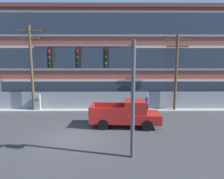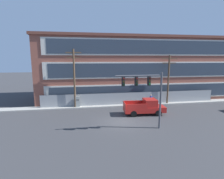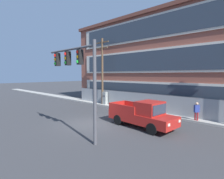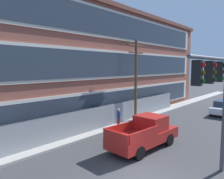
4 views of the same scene
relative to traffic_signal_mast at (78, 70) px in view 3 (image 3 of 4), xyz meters
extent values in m
plane|color=#38383A|center=(-2.04, 2.40, -4.28)|extent=(160.00, 160.00, 0.00)
cube|color=#9E9B93|center=(-2.04, 9.52, -4.20)|extent=(80.00, 1.66, 0.16)
cube|color=beige|center=(4.74, 10.29, -2.34)|extent=(33.62, 0.10, 2.54)
cube|color=#2D3844|center=(4.74, 10.23, -2.34)|extent=(32.15, 0.06, 2.11)
cube|color=beige|center=(4.74, 10.29, 1.18)|extent=(33.62, 0.10, 2.54)
cube|color=#2D3844|center=(4.74, 10.23, 1.18)|extent=(32.15, 0.06, 2.11)
cube|color=beige|center=(4.74, 10.29, 4.70)|extent=(33.62, 0.10, 2.54)
cube|color=#2D3844|center=(4.74, 10.23, 4.70)|extent=(32.15, 0.06, 2.11)
cube|color=gray|center=(1.32, 9.64, -3.30)|extent=(27.79, 0.04, 1.96)
cylinder|color=#4C4C51|center=(-12.58, 9.64, -3.30)|extent=(0.06, 0.06, 1.96)
cylinder|color=#4C4C51|center=(1.32, 9.64, -2.32)|extent=(27.79, 0.05, 0.05)
cylinder|color=#4C4C51|center=(1.52, 0.00, -1.33)|extent=(0.20, 0.20, 5.89)
cylinder|color=#4C4C51|center=(-0.84, 0.00, 1.31)|extent=(4.73, 0.14, 0.14)
cube|color=black|center=(0.21, 0.00, 0.76)|extent=(0.28, 0.32, 0.90)
cylinder|color=#4B0807|center=(0.21, -0.18, 1.04)|extent=(0.04, 0.18, 0.18)
cylinder|color=#503E08|center=(0.21, -0.18, 0.76)|extent=(0.04, 0.18, 0.18)
cylinder|color=green|center=(0.21, -0.18, 0.48)|extent=(0.04, 0.18, 0.18)
cube|color=black|center=(-1.11, 0.00, 0.76)|extent=(0.28, 0.32, 0.90)
cylinder|color=red|center=(-1.11, -0.18, 1.04)|extent=(0.04, 0.18, 0.18)
cylinder|color=#503E08|center=(-1.11, -0.18, 0.76)|extent=(0.04, 0.18, 0.18)
cylinder|color=#0A4011|center=(-1.11, -0.18, 0.48)|extent=(0.04, 0.18, 0.18)
cube|color=black|center=(-2.42, 0.00, 0.76)|extent=(0.28, 0.32, 0.90)
cylinder|color=red|center=(-2.42, -0.18, 1.04)|extent=(0.04, 0.18, 0.18)
cylinder|color=#503E08|center=(-2.42, -0.18, 0.76)|extent=(0.04, 0.18, 0.18)
cylinder|color=#0A4011|center=(-2.42, -0.18, 0.48)|extent=(0.04, 0.18, 0.18)
cube|color=#AD1E19|center=(1.52, 4.67, -3.53)|extent=(5.44, 2.34, 0.70)
cube|color=#AD1E19|center=(2.26, 4.61, -2.71)|extent=(1.72, 1.92, 0.94)
cube|color=#283342|center=(3.08, 4.56, -2.71)|extent=(0.17, 1.62, 0.71)
cube|color=#AD1E19|center=(0.39, 5.68, -2.90)|extent=(2.66, 0.31, 0.56)
cube|color=#AD1E19|center=(0.26, 3.83, -2.90)|extent=(2.66, 0.31, 0.56)
cube|color=#AD1E19|center=(-1.09, 4.85, -2.90)|extent=(0.23, 1.89, 0.56)
cylinder|color=black|center=(3.17, 5.46, -3.88)|extent=(0.82, 0.32, 0.80)
cylinder|color=black|center=(3.04, 3.65, -3.88)|extent=(0.82, 0.32, 0.80)
cylinder|color=black|center=(-0.01, 5.68, -3.88)|extent=(0.82, 0.32, 0.80)
cylinder|color=black|center=(-0.14, 3.88, -3.88)|extent=(0.82, 0.32, 0.80)
cube|color=white|center=(4.24, 5.17, -3.42)|extent=(0.08, 0.24, 0.16)
cube|color=white|center=(4.14, 3.79, -3.42)|extent=(0.08, 0.24, 0.16)
cylinder|color=brown|center=(-7.52, 9.17, 0.00)|extent=(0.26, 0.26, 8.56)
cube|color=brown|center=(-7.52, 9.17, 3.79)|extent=(2.20, 0.14, 0.14)
cube|color=brown|center=(-7.52, 9.17, 3.09)|extent=(1.87, 0.14, 0.14)
cube|color=#939993|center=(-7.15, 9.27, -3.39)|extent=(0.57, 0.41, 1.77)
cube|color=#515151|center=(-7.15, 9.06, -3.04)|extent=(0.40, 0.02, 0.20)
cylinder|color=maroon|center=(4.05, 8.94, -3.85)|extent=(0.14, 0.14, 0.85)
cylinder|color=maroon|center=(4.23, 8.94, -3.85)|extent=(0.14, 0.14, 0.85)
cube|color=navy|center=(4.14, 8.94, -3.13)|extent=(0.45, 0.46, 0.60)
sphere|color=tan|center=(4.14, 8.94, -2.71)|extent=(0.24, 0.24, 0.24)
camera|label=1|loc=(0.44, -8.46, 0.41)|focal=28.00mm
camera|label=2|loc=(-6.25, -16.40, 2.97)|focal=28.00mm
camera|label=3|loc=(8.86, -6.37, -0.29)|focal=28.00mm
camera|label=4|loc=(-10.11, -2.77, 0.98)|focal=35.00mm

